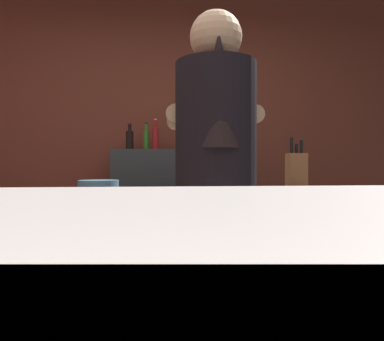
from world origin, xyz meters
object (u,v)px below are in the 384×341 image
(chefs_knife, at_px, (255,189))
(mixing_bowl, at_px, (99,186))
(bartender, at_px, (216,183))
(bottle_olive_oil, at_px, (130,139))
(knife_block, at_px, (296,170))
(bottle_hot_sauce, at_px, (146,139))
(bottle_soy, at_px, (180,138))
(bottle_vinegar, at_px, (156,138))

(chefs_knife, bearing_deg, mixing_bowl, -173.05)
(bartender, distance_m, bottle_olive_oil, 1.71)
(mixing_bowl, distance_m, chefs_knife, 0.83)
(knife_block, xyz_separation_m, bottle_hot_sauce, (-0.86, 1.28, 0.26))
(bottle_hot_sauce, bearing_deg, bottle_soy, -25.71)
(bartender, height_order, chefs_knife, bartender)
(bartender, bearing_deg, bottle_hot_sauce, 13.81)
(chefs_knife, bearing_deg, bottle_hot_sauce, 122.85)
(knife_block, xyz_separation_m, chefs_knife, (-0.24, -0.02, -0.10))
(knife_block, relative_size, bottle_vinegar, 1.08)
(mixing_bowl, relative_size, chefs_knife, 0.87)
(bottle_soy, bearing_deg, knife_block, -63.54)
(knife_block, bearing_deg, bottle_vinegar, 122.72)
(bottle_olive_oil, relative_size, bottle_soy, 0.92)
(bartender, height_order, bottle_soy, bartender)
(mixing_bowl, distance_m, bottle_vinegar, 1.30)
(knife_block, relative_size, mixing_bowl, 1.38)
(knife_block, bearing_deg, bottle_hot_sauce, 123.80)
(bottle_olive_oil, distance_m, bottle_soy, 0.43)
(knife_block, bearing_deg, mixing_bowl, -179.24)
(bottle_olive_oil, bearing_deg, bottle_soy, -6.62)
(mixing_bowl, relative_size, bottle_vinegar, 0.78)
(bottle_soy, relative_size, bottle_vinegar, 0.93)
(chefs_knife, xyz_separation_m, bottle_hot_sauce, (-0.62, 1.30, 0.36))
(bottle_vinegar, bearing_deg, chefs_knife, -66.39)
(chefs_knife, bearing_deg, bartender, -117.20)
(bartender, bearing_deg, knife_block, -48.00)
(bartender, bearing_deg, bottle_soy, 4.40)
(bottle_olive_oil, xyz_separation_m, bottle_vinegar, (0.22, 0.02, 0.02))
(bartender, xyz_separation_m, chefs_knife, (0.28, 0.41, -0.06))
(mixing_bowl, bearing_deg, bottle_olive_oil, 86.57)
(mixing_bowl, distance_m, bottle_olive_oil, 1.25)
(bartender, bearing_deg, chefs_knife, -32.06)
(knife_block, height_order, mixing_bowl, knife_block)
(bartender, height_order, bottle_olive_oil, bartender)
(bottle_soy, bearing_deg, bartender, -88.18)
(chefs_knife, relative_size, bottle_soy, 0.97)
(bottle_soy, bearing_deg, chefs_knife, -74.17)
(mixing_bowl, distance_m, bottle_hot_sauce, 1.36)
(bartender, xyz_separation_m, mixing_bowl, (-0.55, 0.41, -0.03))
(knife_block, relative_size, bottle_hot_sauce, 1.19)
(bartender, bearing_deg, mixing_bowl, 55.62)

